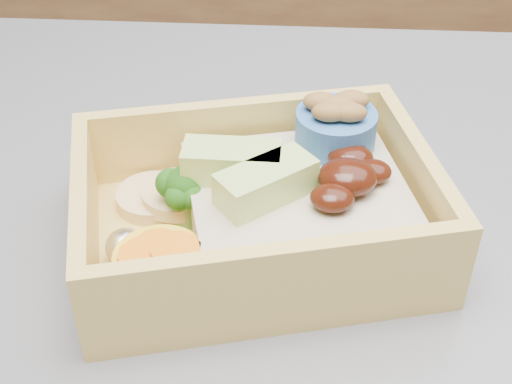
{
  "coord_description": "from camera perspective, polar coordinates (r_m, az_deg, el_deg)",
  "views": [
    {
      "loc": [
        -0.2,
        -0.27,
        1.2
      ],
      "look_at": [
        -0.22,
        0.03,
        0.96
      ],
      "focal_mm": 50.0,
      "sensor_mm": 36.0,
      "label": 1
    }
  ],
  "objects": [
    {
      "name": "bento_box",
      "position": [
        0.4,
        0.82,
        -1.17
      ],
      "size": [
        0.22,
        0.18,
        0.07
      ],
      "rotation": [
        0.0,
        0.0,
        0.25
      ],
      "color": "#E1BC5D",
      "rests_on": "island"
    }
  ]
}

